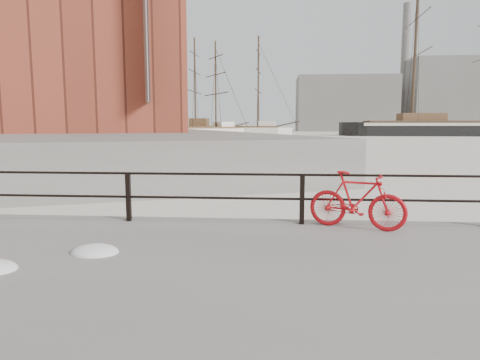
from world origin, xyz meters
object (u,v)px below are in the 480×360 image
(bicycle, at_px, (357,200))
(schooner_mid, at_px, (227,136))
(workboat_far, at_px, (94,141))
(schooner_left, at_px, (189,137))

(bicycle, relative_size, schooner_mid, 0.07)
(bicycle, bearing_deg, workboat_far, 138.83)
(schooner_mid, bearing_deg, bicycle, -78.63)
(bicycle, distance_m, workboat_far, 55.24)
(bicycle, xyz_separation_m, schooner_left, (-16.51, 67.03, -0.89))
(schooner_mid, relative_size, workboat_far, 2.51)
(bicycle, distance_m, schooner_mid, 77.23)
(schooner_left, distance_m, workboat_far, 20.56)
(bicycle, xyz_separation_m, schooner_mid, (-10.75, 76.47, -0.89))
(schooner_left, height_order, workboat_far, schooner_left)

